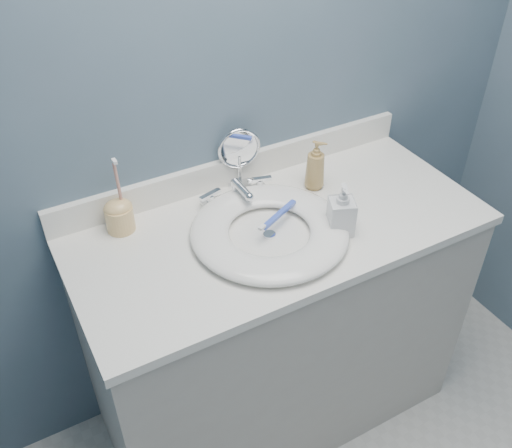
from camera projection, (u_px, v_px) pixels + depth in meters
back_wall at (233, 87)px, 1.65m from camera, size 2.20×0.02×2.40m
vanity_cabinet at (276, 329)px, 1.94m from camera, size 1.20×0.55×0.85m
countertop at (279, 229)px, 1.67m from camera, size 1.22×0.57×0.03m
backsplash at (237, 169)px, 1.81m from camera, size 1.22×0.02×0.09m
basin at (270, 231)px, 1.61m from camera, size 0.45×0.45×0.04m
drain at (269, 235)px, 1.62m from camera, size 0.04×0.04×0.01m
faucet at (237, 193)px, 1.74m from camera, size 0.25×0.13×0.07m
makeup_mirror at (239, 155)px, 1.75m from camera, size 0.14×0.08×0.20m
soap_bottle_amber at (315, 165)px, 1.76m from camera, size 0.09×0.09×0.16m
soap_bottle_clear at (342, 209)px, 1.59m from camera, size 0.09×0.10×0.16m
toothbrush_holder at (119, 214)px, 1.61m from camera, size 0.08×0.08×0.23m
toothbrush_lying at (278, 216)px, 1.62m from camera, size 0.16×0.09×0.02m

